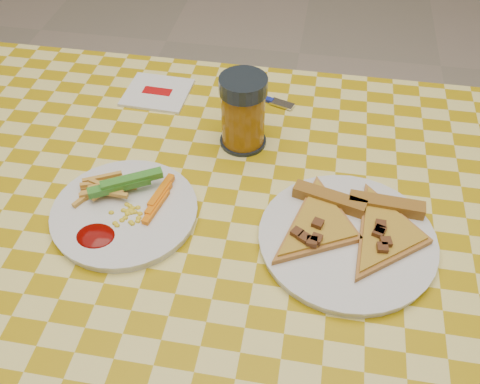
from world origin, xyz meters
name	(u,v)px	position (x,y,z in m)	size (l,w,h in m)	color
table	(231,252)	(0.00, 0.00, 0.68)	(1.28, 0.88, 0.76)	silver
plate_left	(125,213)	(-0.16, -0.01, 0.76)	(0.22, 0.22, 0.01)	silver
plate_right	(347,240)	(0.18, -0.01, 0.76)	(0.26, 0.26, 0.01)	silver
fries_veggies	(121,198)	(-0.17, 0.00, 0.78)	(0.17, 0.16, 0.04)	gold
pizza_slices	(351,226)	(0.18, 0.01, 0.78)	(0.27, 0.25, 0.02)	#AF7636
drink_glass	(243,113)	(-0.01, 0.19, 0.82)	(0.08, 0.08, 0.13)	black
napkin	(157,92)	(-0.20, 0.31, 0.76)	(0.13, 0.12, 0.01)	white
fork	(260,97)	(0.00, 0.33, 0.76)	(0.14, 0.06, 0.01)	navy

